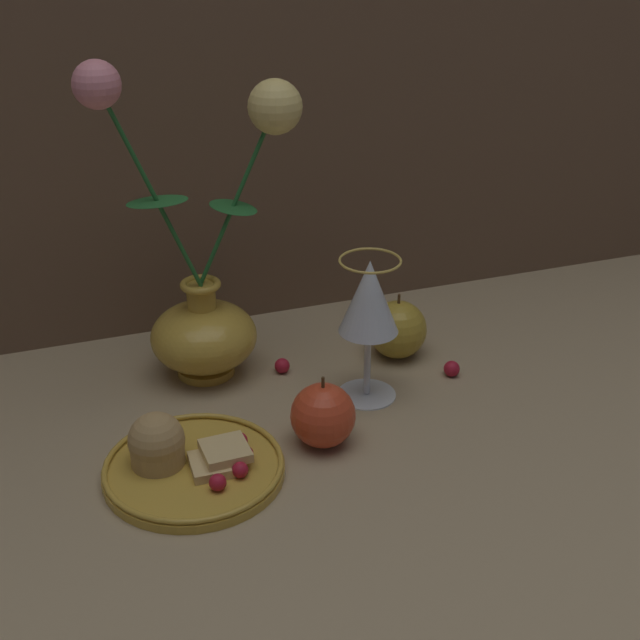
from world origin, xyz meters
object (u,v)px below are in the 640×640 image
vase (206,291)px  apple_beside_vase (323,415)px  plate_with_pastries (184,460)px  apple_near_glass (398,329)px  wine_glass (369,303)px

vase → apple_beside_vase: bearing=-67.2°
plate_with_pastries → vase: bearing=69.5°
apple_near_glass → vase: bearing=170.6°
wine_glass → apple_beside_vase: wine_glass is taller
vase → apple_beside_vase: 0.22m
wine_glass → apple_beside_vase: 0.14m
plate_with_pastries → apple_beside_vase: bearing=1.4°
vase → apple_beside_vase: (0.08, -0.19, -0.07)m
plate_with_pastries → wine_glass: 0.27m
vase → wine_glass: 0.20m
wine_glass → vase: bearing=144.4°
wine_glass → plate_with_pastries: bearing=-161.6°
wine_glass → apple_near_glass: bearing=46.5°
vase → plate_with_pastries: vase is taller
vase → apple_beside_vase: vase is taller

